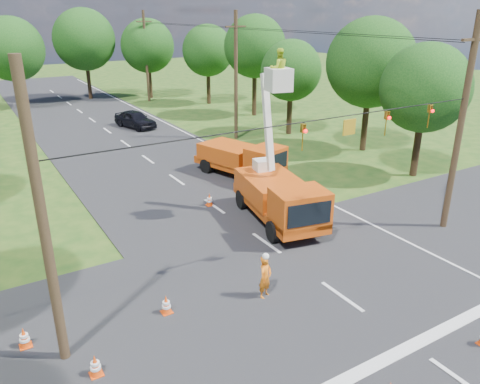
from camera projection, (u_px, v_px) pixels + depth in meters
ground at (148, 160)px, 33.31m from camera, size 140.00×140.00×0.00m
road_main at (148, 160)px, 33.31m from camera, size 12.00×100.00×0.06m
road_cross at (308, 273)px, 18.96m from camera, size 56.00×10.00×0.07m
stop_bar at (412, 347)px, 14.81m from camera, size 9.00×0.45×0.02m
edge_line at (217, 149)px, 36.01m from camera, size 0.12×90.00×0.02m
bucket_truck at (280, 189)px, 22.96m from camera, size 3.66×6.94×8.37m
second_truck at (242, 159)px, 29.62m from camera, size 3.87×6.46×2.28m
ground_worker at (265, 277)px, 17.11m from camera, size 0.72×0.61×1.68m
distant_car at (135, 119)px, 42.18m from camera, size 3.04×4.92×1.56m
traffic_cone_2 at (281, 209)px, 24.22m from camera, size 0.38×0.38×0.71m
traffic_cone_3 at (258, 188)px, 27.04m from camera, size 0.38×0.38×0.71m
traffic_cone_4 at (166, 305)px, 16.33m from camera, size 0.38×0.38×0.71m
traffic_cone_5 at (95, 366)px, 13.53m from camera, size 0.38×0.38×0.71m
traffic_cone_6 at (24, 338)px, 14.68m from camera, size 0.38×0.38×0.71m
traffic_cone_7 at (239, 160)px, 32.08m from camera, size 0.38×0.38×0.71m
traffic_cone_8 at (209, 200)px, 25.38m from camera, size 0.38×0.38×0.71m
pole_right_near at (461, 125)px, 21.20m from camera, size 1.80×0.30×10.00m
pole_right_mid at (236, 76)px, 37.15m from camera, size 1.80×0.30×10.00m
pole_right_far at (146, 56)px, 53.09m from camera, size 1.80×0.30×10.00m
pole_left at (43, 225)px, 12.74m from camera, size 0.30×0.30×9.00m
signal_span at (362, 124)px, 17.89m from camera, size 18.00×0.29×1.07m
tree_right_a at (425, 88)px, 28.23m from camera, size 5.40×5.40×8.28m
tree_right_b at (371, 63)px, 33.43m from camera, size 6.40×6.40×9.65m
tree_right_c at (291, 71)px, 38.54m from camera, size 5.00×5.00×7.83m
tree_right_d at (255, 47)px, 45.20m from camera, size 6.00×6.00×9.70m
tree_right_e at (208, 51)px, 51.41m from camera, size 5.60×5.60×8.63m
tree_far_a at (12, 49)px, 48.58m from camera, size 6.60×6.60×9.50m
tree_far_b at (84, 40)px, 53.81m from camera, size 7.00×7.00×10.32m
tree_far_c at (148, 46)px, 54.82m from camera, size 6.20×6.20×9.18m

